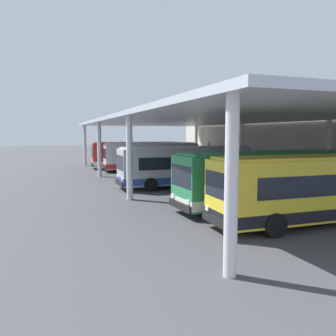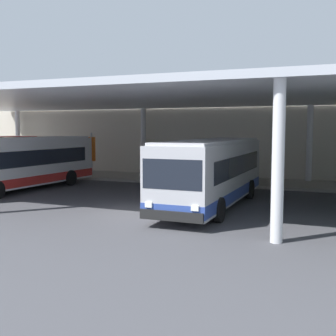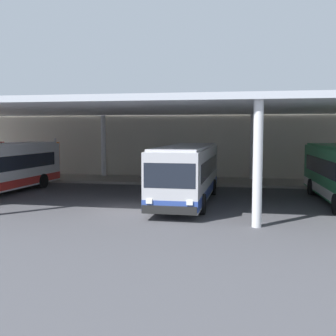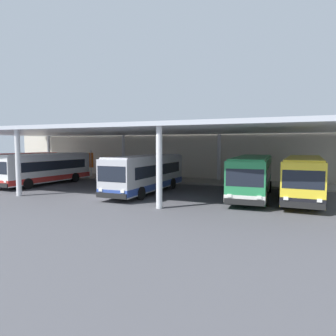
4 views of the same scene
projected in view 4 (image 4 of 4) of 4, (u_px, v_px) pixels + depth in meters
ground_plane at (102, 196)px, 24.43m from camera, size 200.00×200.00×0.00m
platform_kerb at (162, 179)px, 35.21m from camera, size 42.00×4.50×0.18m
station_building_facade at (173, 149)px, 37.93m from camera, size 48.00×1.60×6.97m
canopy_shelter at (135, 132)px, 29.07m from camera, size 40.00×17.00×5.55m
bus_nearest_bay at (13, 168)px, 32.19m from camera, size 3.11×10.65×3.17m
bus_second_bay at (46, 168)px, 31.50m from camera, size 3.15×10.66×3.17m
bus_middle_bay at (146, 173)px, 25.99m from camera, size 2.78×10.55×3.17m
bus_far_bay at (252, 176)px, 23.75m from camera, size 3.06×10.63×3.17m
bus_departing at (304, 178)px, 22.58m from camera, size 2.90×10.59×3.17m
bench_waiting at (171, 175)px, 34.83m from camera, size 1.80×0.45×0.92m
trash_bin at (149, 174)px, 35.84m from camera, size 0.52×0.52×0.98m
banner_sign at (91, 162)px, 37.94m from camera, size 0.70×0.12×3.20m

